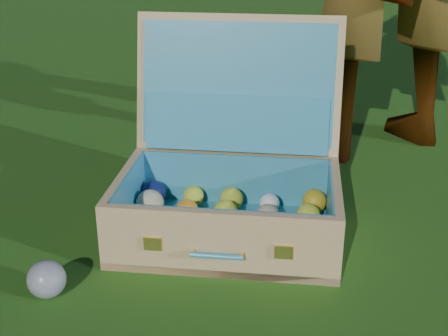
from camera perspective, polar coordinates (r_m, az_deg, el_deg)
ground at (r=1.42m, az=7.09°, el=-9.18°), size 60.00×60.00×0.00m
stray_ball at (r=1.35m, az=-15.92°, el=-9.76°), size 0.08×0.08×0.08m
suitcase at (r=1.53m, az=0.75°, el=-0.52°), size 0.62×0.58×0.50m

